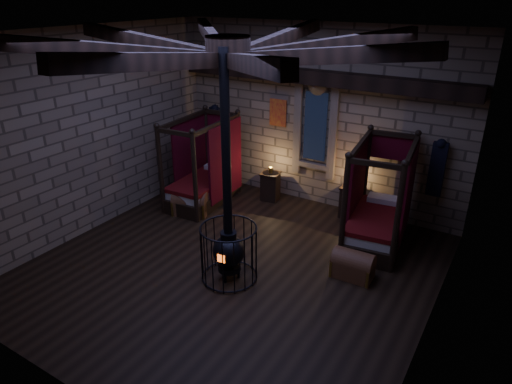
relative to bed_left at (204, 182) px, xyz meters
The scene contains 8 objects.
room 4.42m from the bed_left, 41.47° to the right, with size 7.02×7.02×4.29m.
bed_left is the anchor object (origin of this frame).
bed_right 4.24m from the bed_left, ahead, with size 1.31×2.14×2.11m.
trunk_left 0.79m from the bed_left, 78.20° to the right, with size 0.92×0.75×0.59m.
trunk_right 4.47m from the bed_left, 15.68° to the right, with size 0.75×0.49×0.54m.
nightstand_left 1.63m from the bed_left, 34.55° to the left, with size 0.51×0.49×0.86m.
nightstand_right 3.54m from the bed_left, 17.36° to the left, with size 0.47×0.45×0.81m.
stove 3.41m from the bed_left, 45.14° to the right, with size 1.02×1.02×4.05m.
Camera 1 is at (4.20, -6.00, 4.82)m, focal length 32.00 mm.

